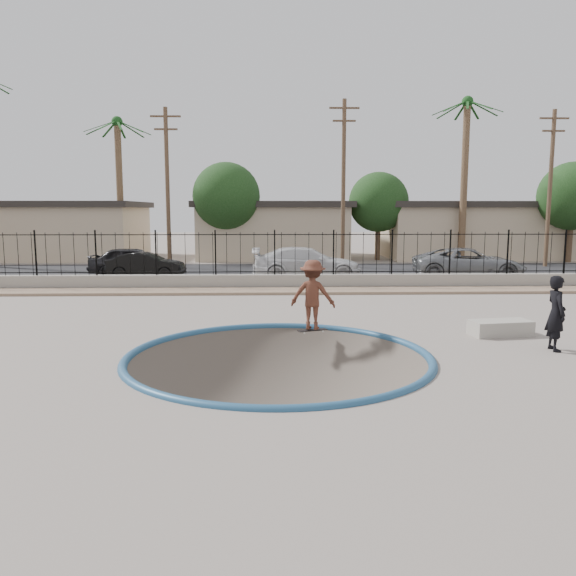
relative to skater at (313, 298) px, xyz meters
The scene contains 26 objects.
ground 10.64m from the skater, 95.32° to the left, with size 120.00×120.00×2.20m, color slate.
bowl_pit 2.93m from the skater, 110.44° to the right, with size 6.84×6.84×1.80m, color #4C423A, non-canonical shape.
coping_ring 2.93m from the skater, 110.44° to the right, with size 7.04×7.04×0.20m, color navy.
rock_strip 7.71m from the skater, 97.26° to the left, with size 42.00×1.60×0.11m, color #9E8167.
retaining_wall 8.78m from the skater, 96.35° to the left, with size 42.00×0.45×0.60m, color gray.
fence 8.77m from the skater, 96.35° to the left, with size 40.00×0.04×1.80m.
street 15.46m from the skater, 93.60° to the left, with size 90.00×8.00×0.04m, color black.
house_west 29.60m from the skater, 122.67° to the left, with size 11.60×8.60×3.90m.
house_center 24.94m from the skater, 92.23° to the left, with size 10.60×8.60×3.90m.
house_east 28.12m from the skater, 62.38° to the left, with size 12.60×8.60×3.90m.
palm_mid 25.59m from the skater, 116.09° to the left, with size 2.30×2.30×9.30m.
palm_right 24.05m from the skater, 61.60° to the left, with size 2.30×2.30×10.30m.
utility_pole_left 19.12m from the skater, 111.83° to the left, with size 1.70×0.24×9.00m.
utility_pole_mid 18.11m from the skater, 80.12° to the left, with size 1.70×0.24×9.50m.
utility_pole_right 23.30m from the skater, 49.18° to the left, with size 1.70×0.24×9.00m.
street_tree_left 22.00m from the skater, 100.51° to the left, with size 4.32×4.32×6.36m.
street_tree_mid 23.38m from the skater, 74.93° to the left, with size 3.96×3.96×5.83m.
street_tree_right 27.42m from the skater, 48.53° to the left, with size 4.32×4.32×6.36m.
skater is the anchor object (origin of this frame).
skateboard 0.89m from the skater, 75.96° to the left, with size 0.85×0.47×0.07m.
videographer 6.02m from the skater, 21.07° to the right, with size 0.66×0.43×1.80m, color black.
concrete_ledge 5.08m from the skater, ahead, with size 1.60×0.70×0.40m, color #9E988C.
car_a 15.52m from the skater, 121.20° to the left, with size 1.74×4.33×1.47m, color black.
car_b 14.51m from the skater, 120.03° to the left, with size 1.30×3.74×1.23m, color black.
car_c 11.82m from the skater, 87.12° to the left, with size 2.13×5.23×1.52m, color silver.
car_d 14.53m from the skater, 54.33° to the left, with size 2.44×5.29×1.47m, color gray.
Camera 1 is at (-0.17, -13.42, 3.32)m, focal length 35.00 mm.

